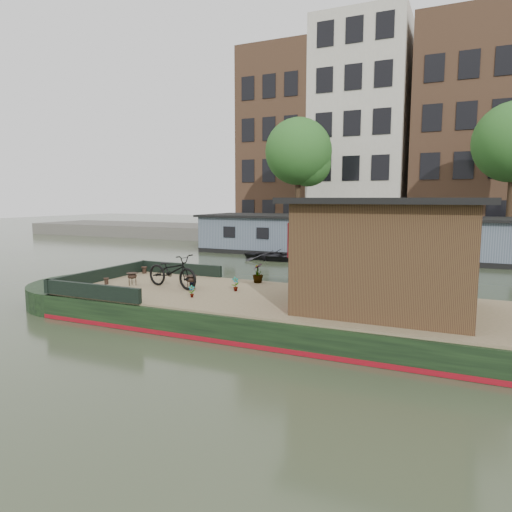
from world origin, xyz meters
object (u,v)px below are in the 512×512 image
at_px(bicycle, 172,271).
at_px(potted_plant_a, 235,284).
at_px(dinghy, 276,253).
at_px(cabin, 387,253).
at_px(brazier_front, 191,282).
at_px(brazier_rear, 132,279).

relative_size(bicycle, potted_plant_a, 4.64).
bearing_deg(potted_plant_a, dinghy, 106.27).
relative_size(cabin, potted_plant_a, 10.59).
distance_m(bicycle, brazier_front, 0.63).
height_order(cabin, bicycle, cabin).
bearing_deg(brazier_rear, potted_plant_a, 8.92).
bearing_deg(brazier_front, potted_plant_a, 13.31).
height_order(brazier_front, brazier_rear, brazier_front).
xyz_separation_m(cabin, bicycle, (-5.60, -0.04, -0.77)).
relative_size(cabin, dinghy, 1.24).
height_order(bicycle, dinghy, bicycle).
height_order(bicycle, brazier_front, bicycle).
distance_m(cabin, dinghy, 12.81).
height_order(brazier_front, dinghy, brazier_front).
relative_size(bicycle, dinghy, 0.54).
bearing_deg(bicycle, brazier_front, -78.06).
relative_size(brazier_rear, dinghy, 0.11).
xyz_separation_m(potted_plant_a, brazier_rear, (-2.97, -0.47, -0.01)).
bearing_deg(potted_plant_a, brazier_rear, -171.08).
distance_m(bicycle, dinghy, 10.83).
bearing_deg(potted_plant_a, brazier_front, -166.69).
bearing_deg(brazier_front, brazier_rear, -174.05).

